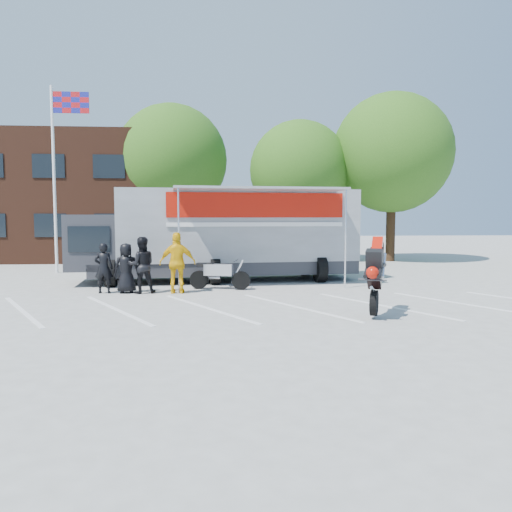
{
  "coord_description": "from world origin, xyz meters",
  "views": [
    {
      "loc": [
        0.45,
        -12.24,
        2.45
      ],
      "look_at": [
        1.6,
        2.2,
        1.3
      ],
      "focal_mm": 35.0,
      "sensor_mm": 36.0,
      "label": 1
    }
  ],
  "objects": [
    {
      "name": "spectator_leather_a",
      "position": [
        -2.44,
        3.92,
        0.8
      ],
      "size": [
        0.86,
        0.64,
        1.6
      ],
      "primitive_type": "imported",
      "rotation": [
        0.0,
        0.0,
        3.32
      ],
      "color": "black",
      "rests_on": "ground"
    },
    {
      "name": "parked_motorcycle",
      "position": [
        0.55,
        4.45,
        0.0
      ],
      "size": [
        2.21,
        1.15,
        1.1
      ],
      "primitive_type": null,
      "rotation": [
        0.0,
        0.0,
        1.35
      ],
      "color": "#B6B6BB",
      "rests_on": "ground"
    },
    {
      "name": "spectator_leather_c",
      "position": [
        -1.94,
        3.8,
        0.9
      ],
      "size": [
        1.0,
        0.85,
        1.81
      ],
      "primitive_type": "imported",
      "rotation": [
        0.0,
        0.0,
        3.35
      ],
      "color": "black",
      "rests_on": "ground"
    },
    {
      "name": "tree_right",
      "position": [
        10.0,
        14.5,
        5.88
      ],
      "size": [
        6.46,
        6.46,
        9.12
      ],
      "color": "#382314",
      "rests_on": "ground"
    },
    {
      "name": "stunt_bike_rider",
      "position": [
        4.5,
        -0.04,
        0.0
      ],
      "size": [
        1.48,
        1.95,
        2.08
      ],
      "primitive_type": null,
      "rotation": [
        0.0,
        0.0,
        -0.42
      ],
      "color": "black",
      "rests_on": "ground"
    },
    {
      "name": "transporter_truck",
      "position": [
        0.78,
        6.77,
        0.0
      ],
      "size": [
        11.27,
        6.2,
        3.45
      ],
      "primitive_type": null,
      "rotation": [
        0.0,
        0.0,
        0.09
      ],
      "color": "#9B9DA3",
      "rests_on": "ground"
    },
    {
      "name": "spectator_leather_b",
      "position": [
        -3.14,
        3.9,
        0.81
      ],
      "size": [
        0.61,
        0.42,
        1.61
      ],
      "primitive_type": "imported",
      "rotation": [
        0.0,
        0.0,
        3.09
      ],
      "color": "black",
      "rests_on": "ground"
    },
    {
      "name": "tree_left",
      "position": [
        -2.0,
        16.0,
        5.57
      ],
      "size": [
        6.12,
        6.12,
        8.64
      ],
      "color": "#382314",
      "rests_on": "ground"
    },
    {
      "name": "office_building",
      "position": [
        -10.0,
        18.0,
        3.5
      ],
      "size": [
        18.0,
        8.0,
        7.0
      ],
      "primitive_type": "cube",
      "color": "#4A2517",
      "rests_on": "ground"
    },
    {
      "name": "spectator_hivis",
      "position": [
        -0.79,
        3.7,
        0.97
      ],
      "size": [
        1.14,
        0.48,
        1.95
      ],
      "primitive_type": "imported",
      "rotation": [
        0.0,
        0.0,
        3.14
      ],
      "color": "yellow",
      "rests_on": "ground"
    },
    {
      "name": "flagpole",
      "position": [
        -6.24,
        10.0,
        5.05
      ],
      "size": [
        1.61,
        0.12,
        8.0
      ],
      "color": "white",
      "rests_on": "ground"
    },
    {
      "name": "ground",
      "position": [
        0.0,
        0.0,
        0.0
      ],
      "size": [
        100.0,
        100.0,
        0.0
      ],
      "primitive_type": "plane",
      "color": "#ADADA7",
      "rests_on": "ground"
    },
    {
      "name": "parking_bay_lines",
      "position": [
        0.0,
        1.0,
        0.01
      ],
      "size": [
        18.09,
        13.33,
        0.01
      ],
      "primitive_type": "cube",
      "rotation": [
        0.0,
        0.0,
        0.52
      ],
      "color": "white",
      "rests_on": "ground"
    },
    {
      "name": "tree_mid",
      "position": [
        5.0,
        15.0,
        4.94
      ],
      "size": [
        5.44,
        5.44,
        7.68
      ],
      "color": "#382314",
      "rests_on": "ground"
    }
  ]
}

